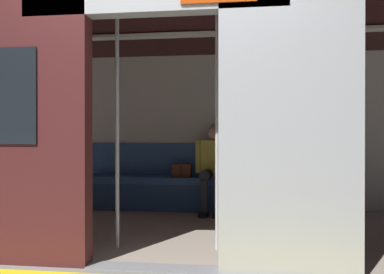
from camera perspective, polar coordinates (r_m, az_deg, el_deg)
The scene contains 8 objects.
ground_plane at distance 3.39m, azimuth -5.39°, elevation -17.38°, with size 60.00×60.00×0.00m, color gray.
train_car at distance 4.56m, azimuth -2.44°, elevation 6.59°, with size 6.40×2.97×2.28m.
bench_seat at distance 5.69m, azimuth 0.32°, elevation -6.55°, with size 3.11×0.44×0.45m.
person_seated at distance 5.58m, azimuth 3.16°, elevation -3.32°, with size 0.55×0.69×1.18m.
handbag at distance 5.75m, azimuth -1.39°, elevation -4.56°, with size 0.26×0.15×0.17m.
book at distance 5.70m, azimuth 7.84°, elevation -5.32°, with size 0.15×0.22×0.03m, color gold.
grab_pole_door at distance 3.86m, azimuth -10.15°, elevation 0.86°, with size 0.04×0.04×2.14m, color silver.
grab_pole_far at distance 3.75m, azimuth 3.46°, elevation 0.88°, with size 0.04×0.04×2.14m, color silver.
Camera 1 is at (-0.74, 3.14, 1.04)m, focal length 39.17 mm.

